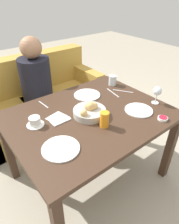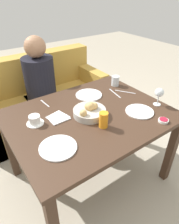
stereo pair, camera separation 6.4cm
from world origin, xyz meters
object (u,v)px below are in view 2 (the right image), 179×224
object	(u,v)px
coffee_cup	(35,120)
water_tumbler	(115,81)
plate_near_left	(58,147)
wine_glass	(159,93)
jam_bowl_berry	(163,120)
fork_silver	(115,93)
seated_person	(42,95)
juice_glass	(103,120)
napkin	(58,117)
knife_silver	(125,92)
plate_near_right	(140,111)
plate_far_center	(89,95)
spoon_coffee	(45,103)
cell_phone	(60,120)
bread_basket	(90,111)
couch	(43,102)

from	to	relation	value
coffee_cup	water_tumbler	bearing A→B (deg)	9.35
coffee_cup	plate_near_left	bearing A→B (deg)	-87.45
coffee_cup	wine_glass	bearing A→B (deg)	-19.80
jam_bowl_berry	fork_silver	world-z (taller)	jam_bowl_berry
seated_person	juice_glass	bearing A→B (deg)	-89.26
napkin	juice_glass	bearing A→B (deg)	-53.80
coffee_cup	napkin	xyz separation A→B (m)	(0.18, -0.03, -0.03)
plate_near_left	wine_glass	world-z (taller)	wine_glass
knife_silver	water_tumbler	bearing A→B (deg)	83.45
coffee_cup	napkin	size ratio (longest dim) A/B	0.79
plate_near_right	plate_far_center	distance (m)	0.50
plate_near_right	coffee_cup	bearing A→B (deg)	155.67
plate_near_left	coffee_cup	world-z (taller)	coffee_cup
knife_silver	spoon_coffee	bearing A→B (deg)	161.13
cell_phone	spoon_coffee	bearing A→B (deg)	88.08
bread_basket	plate_near_left	distance (m)	0.43
couch	juice_glass	xyz separation A→B (m)	(-0.04, -1.27, 0.47)
napkin	cell_phone	xyz separation A→B (m)	(-0.00, -0.04, 0.00)
jam_bowl_berry	wine_glass	bearing A→B (deg)	49.32
seated_person	cell_phone	world-z (taller)	seated_person
plate_near_right	coffee_cup	world-z (taller)	coffee_cup
plate_far_center	napkin	size ratio (longest dim) A/B	1.48
plate_near_left	knife_silver	world-z (taller)	plate_near_left
bread_basket	water_tumbler	world-z (taller)	bread_basket
wine_glass	water_tumbler	bearing A→B (deg)	94.46
plate_far_center	jam_bowl_berry	size ratio (longest dim) A/B	3.19
plate_far_center	juice_glass	xyz separation A→B (m)	(-0.19, -0.45, 0.05)
knife_silver	cell_phone	xyz separation A→B (m)	(-0.74, -0.05, 0.00)
bread_basket	knife_silver	size ratio (longest dim) A/B	1.52
plate_near_right	knife_silver	size ratio (longest dim) A/B	1.34
plate_near_right	plate_far_center	size ratio (longest dim) A/B	0.93
coffee_cup	cell_phone	distance (m)	0.19
plate_near_left	plate_near_right	distance (m)	0.74
seated_person	coffee_cup	xyz separation A→B (m)	(-0.38, -0.80, 0.26)
spoon_coffee	cell_phone	bearing A→B (deg)	-91.92
seated_person	knife_silver	distance (m)	1.00
seated_person	plate_near_left	size ratio (longest dim) A/B	4.83
bread_basket	cell_phone	size ratio (longest dim) A/B	1.71
coffee_cup	jam_bowl_berry	world-z (taller)	coffee_cup
plate_near_left	knife_silver	bearing A→B (deg)	19.54
juice_glass	napkin	xyz separation A→B (m)	(-0.22, 0.30, -0.06)
bread_basket	spoon_coffee	distance (m)	0.43
seated_person	wine_glass	bearing A→B (deg)	-62.74
spoon_coffee	water_tumbler	bearing A→B (deg)	-5.98
bread_basket	jam_bowl_berry	distance (m)	0.57
plate_far_center	spoon_coffee	size ratio (longest dim) A/B	1.64
plate_far_center	fork_silver	world-z (taller)	plate_far_center
plate_far_center	coffee_cup	world-z (taller)	coffee_cup
wine_glass	knife_silver	bearing A→B (deg)	100.03
plate_near_right	seated_person	bearing A→B (deg)	108.41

